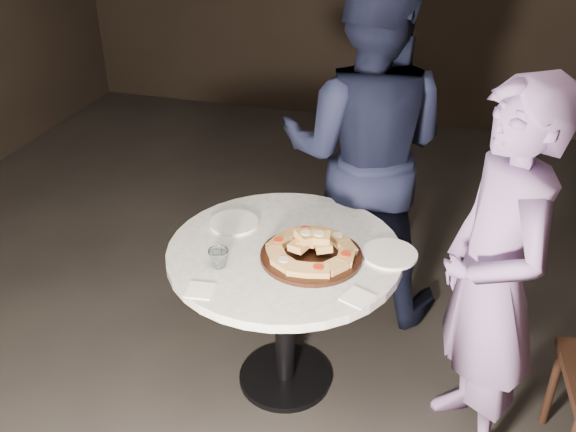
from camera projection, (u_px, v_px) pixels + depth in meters
The scene contains 12 objects.
floor at pixel (305, 394), 2.98m from camera, with size 7.00×7.00×0.00m, color black.
table at pixel (285, 275), 2.76m from camera, with size 1.15×1.15×0.74m.
serving_board at pixel (311, 256), 2.62m from camera, with size 0.42×0.42×0.02m, color black.
focaccia_pile at pixel (311, 247), 2.61m from camera, with size 0.37×0.37×0.10m.
plate_left at pixel (234, 223), 2.86m from camera, with size 0.22×0.22×0.01m, color white.
plate_right at pixel (390, 254), 2.64m from camera, with size 0.23×0.23×0.01m, color white.
water_glass at pixel (219, 258), 2.56m from camera, with size 0.08×0.08×0.08m, color silver.
napkin_near at pixel (200, 290), 2.43m from camera, with size 0.10×0.10×0.01m, color white.
napkin_far at pixel (358, 298), 2.39m from camera, with size 0.10×0.10×0.01m, color white.
chair_far at pixel (376, 184), 3.81m from camera, with size 0.39×0.40×0.80m.
diner_navy at pixel (365, 152), 3.16m from camera, with size 0.87×0.68×1.79m, color black.
diner_teal at pixel (492, 283), 2.38m from camera, with size 0.58×0.38×1.60m, color slate.
Camera 1 is at (0.52, -2.09, 2.22)m, focal length 40.00 mm.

